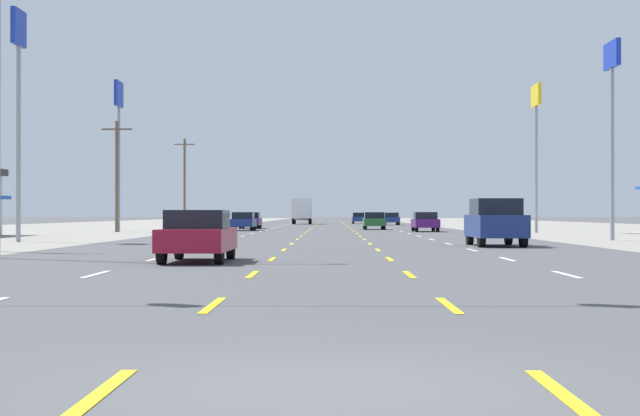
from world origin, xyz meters
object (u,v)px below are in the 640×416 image
object	(u,v)px
suv_far_right_near	(496,222)
pole_sign_left_row_1	(19,72)
sedan_far_right_farthest	(391,219)
sedan_inner_right_distant_b	(359,218)
sedan_inner_right_far	(374,221)
sedan_far_right_mid	(425,222)
sedan_inner_left_nearest	(198,235)
streetlight_left_row_0	(13,62)
sedan_far_left_farther	(250,220)
pole_sign_right_row_1	(612,90)
sedan_far_left_midfar	(243,221)
box_truck_inner_left_distant_a	(302,210)
pole_sign_left_row_2	(119,117)
pole_sign_right_row_2	(536,119)

from	to	relation	value
suv_far_right_near	pole_sign_left_row_1	xyz separation A→B (m)	(-21.81, 5.83, 7.11)
sedan_far_right_farthest	sedan_inner_right_distant_b	bearing A→B (deg)	103.52
sedan_inner_right_distant_b	pole_sign_left_row_1	size ratio (longest dim) A/B	0.40
sedan_inner_right_far	sedan_far_right_farthest	world-z (taller)	same
sedan_far_right_farthest	sedan_far_right_mid	bearing A→B (deg)	-90.06
sedan_inner_left_nearest	pole_sign_left_row_1	xyz separation A→B (m)	(-11.19, 19.57, 7.38)
streetlight_left_row_0	sedan_far_left_farther	bearing A→B (deg)	87.58
sedan_inner_right_far	sedan_inner_right_distant_b	bearing A→B (deg)	89.95
pole_sign_right_row_1	pole_sign_left_row_1	bearing A→B (deg)	-173.74
sedan_far_left_midfar	sedan_far_right_mid	bearing A→B (deg)	-17.51
sedan_far_left_midfar	box_truck_inner_left_distant_a	size ratio (longest dim) A/B	0.62
box_truck_inner_left_distant_a	sedan_inner_right_distant_b	world-z (taller)	box_truck_inner_left_distant_a
pole_sign_left_row_2	pole_sign_right_row_2	world-z (taller)	pole_sign_left_row_2
sedan_inner_left_nearest	streetlight_left_row_0	xyz separation A→B (m)	(-5.93, 2.12, 5.21)
suv_far_right_near	sedan_far_right_mid	size ratio (longest dim) A/B	1.09
pole_sign_left_row_1	pole_sign_left_row_2	world-z (taller)	pole_sign_left_row_2
sedan_inner_right_distant_b	pole_sign_right_row_1	distance (m)	81.82
sedan_inner_left_nearest	pole_sign_left_row_2	xyz separation A→B (m)	(-12.03, 46.28, 7.81)
sedan_far_right_mid	box_truck_inner_left_distant_a	size ratio (longest dim) A/B	0.62
sedan_inner_right_far	pole_sign_right_row_1	xyz separation A→B (m)	(10.61, -33.80, 6.87)
sedan_far_left_farther	sedan_inner_right_distant_b	xyz separation A→B (m)	(10.87, 42.33, 0.00)
sedan_far_left_midfar	sedan_inner_right_distant_b	world-z (taller)	same
box_truck_inner_left_distant_a	streetlight_left_row_0	bearing A→B (deg)	-93.56
pole_sign_left_row_1	pole_sign_left_row_2	bearing A→B (deg)	91.81
sedan_far_right_farthest	box_truck_inner_left_distant_a	distance (m)	14.39
sedan_inner_right_far	pole_sign_right_row_2	world-z (taller)	pole_sign_right_row_2
suv_far_right_near	sedan_inner_right_distant_b	size ratio (longest dim) A/B	1.09
sedan_far_left_midfar	sedan_far_right_farthest	size ratio (longest dim) A/B	1.00
sedan_inner_left_nearest	sedan_inner_right_far	world-z (taller)	same
sedan_inner_left_nearest	pole_sign_right_row_2	world-z (taller)	pole_sign_right_row_2
streetlight_left_row_0	pole_sign_left_row_1	bearing A→B (deg)	106.78
sedan_inner_right_distant_b	pole_sign_right_row_1	size ratio (longest dim) A/B	0.45
suv_far_right_near	sedan_far_left_midfar	distance (m)	39.89
sedan_inner_left_nearest	sedan_far_left_farther	bearing A→B (deg)	93.20
box_truck_inner_left_distant_a	pole_sign_right_row_1	distance (m)	78.56
sedan_inner_right_far	streetlight_left_row_0	xyz separation A→B (m)	(-13.32, -54.45, 5.21)
sedan_inner_left_nearest	suv_far_right_near	xyz separation A→B (m)	(10.63, 13.74, 0.27)
sedan_far_left_midfar	sedan_inner_right_far	xyz separation A→B (m)	(10.57, 5.41, 0.00)
sedan_far_left_farther	pole_sign_left_row_2	size ratio (longest dim) A/B	0.40
pole_sign_left_row_2	sedan_inner_left_nearest	bearing A→B (deg)	-75.43
suv_far_right_near	streetlight_left_row_0	bearing A→B (deg)	-144.94
sedan_far_right_farthest	pole_sign_left_row_1	xyz separation A→B (m)	(-22.02, -69.96, 7.38)
sedan_far_left_farther	pole_sign_right_row_1	bearing A→B (deg)	-60.90
sedan_far_right_mid	streetlight_left_row_0	xyz separation A→B (m)	(-16.71, -44.64, 5.21)
pole_sign_left_row_1	sedan_far_left_farther	bearing A→B (deg)	79.47
suv_far_right_near	sedan_far_left_midfar	bearing A→B (deg)	110.24
pole_sign_right_row_1	suv_far_right_near	bearing A→B (deg)	-129.25
pole_sign_left_row_1	pole_sign_left_row_2	xyz separation A→B (m)	(-0.84, 26.72, 0.43)
pole_sign_left_row_2	pole_sign_right_row_1	xyz separation A→B (m)	(30.04, -23.51, -0.94)
sedan_inner_right_far	sedan_far_left_farther	size ratio (longest dim) A/B	1.00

